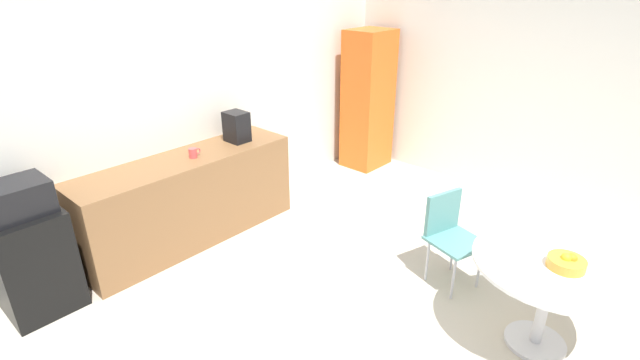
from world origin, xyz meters
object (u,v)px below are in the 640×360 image
object	(u,v)px
fruit_bowl	(567,262)
mug_white	(243,135)
round_table	(551,278)
locker_cabinet	(368,100)
chair_teal	(449,228)
mug_green	(193,153)
coffee_maker	(237,127)
microwave	(14,199)
mini_fridge	(33,262)

from	to	relation	value
fruit_bowl	mug_white	size ratio (longest dim) A/B	1.93
round_table	mug_white	xyz separation A→B (m)	(-0.09, 3.23, 0.35)
locker_cabinet	chair_teal	distance (m)	2.83
mug_green	coffee_maker	bearing A→B (deg)	5.44
microwave	mug_white	size ratio (longest dim) A/B	3.72
mini_fridge	mug_green	size ratio (longest dim) A/B	6.73
microwave	fruit_bowl	size ratio (longest dim) A/B	1.93
fruit_bowl	mug_green	bearing A→B (deg)	102.94
mini_fridge	mug_green	xyz separation A→B (m)	(1.54, -0.06, 0.51)
mug_green	coffee_maker	distance (m)	0.61
mini_fridge	mug_white	bearing A→B (deg)	0.26
microwave	mug_green	xyz separation A→B (m)	(1.54, -0.06, -0.05)
microwave	chair_teal	size ratio (longest dim) A/B	0.58
fruit_bowl	mug_white	bearing A→B (deg)	91.08
round_table	mug_green	bearing A→B (deg)	103.70
microwave	coffee_maker	size ratio (longest dim) A/B	1.50
fruit_bowl	coffee_maker	size ratio (longest dim) A/B	0.78
microwave	mug_green	distance (m)	1.54
mug_green	chair_teal	bearing A→B (deg)	-64.87
round_table	chair_teal	world-z (taller)	chair_teal
microwave	coffee_maker	xyz separation A→B (m)	(2.13, 0.00, 0.06)
locker_cabinet	mug_white	world-z (taller)	locker_cabinet
mini_fridge	chair_teal	size ratio (longest dim) A/B	1.05
fruit_bowl	coffee_maker	world-z (taller)	coffee_maker
mug_white	mug_green	world-z (taller)	same
chair_teal	coffee_maker	bearing A→B (deg)	101.30
microwave	mug_white	xyz separation A→B (m)	(2.23, 0.01, -0.05)
mini_fridge	fruit_bowl	world-z (taller)	mini_fridge
chair_teal	mug_white	world-z (taller)	mug_white
microwave	locker_cabinet	bearing A→B (deg)	-1.32
microwave	chair_teal	world-z (taller)	microwave
mug_white	coffee_maker	distance (m)	0.14
fruit_bowl	mug_green	size ratio (longest dim) A/B	1.93
mug_white	mug_green	bearing A→B (deg)	-174.43
coffee_maker	locker_cabinet	bearing A→B (deg)	-2.61
locker_cabinet	chair_teal	xyz separation A→B (m)	(-1.73, -2.20, -0.42)
locker_cabinet	fruit_bowl	bearing A→B (deg)	-122.52
round_table	coffee_maker	world-z (taller)	coffee_maker
round_table	fruit_bowl	bearing A→B (deg)	-108.41
mini_fridge	locker_cabinet	world-z (taller)	locker_cabinet
mug_white	mug_green	distance (m)	0.69
chair_teal	mug_white	size ratio (longest dim) A/B	6.43
coffee_maker	round_table	bearing A→B (deg)	-86.82
locker_cabinet	coffee_maker	xyz separation A→B (m)	(-2.19, 0.10, 0.12)
round_table	mug_green	xyz separation A→B (m)	(-0.77, 3.16, 0.35)
chair_teal	mug_green	bearing A→B (deg)	115.13
fruit_bowl	mug_white	xyz separation A→B (m)	(-0.06, 3.31, 0.17)
mini_fridge	round_table	world-z (taller)	mini_fridge
locker_cabinet	mug_green	distance (m)	2.79
round_table	chair_teal	bearing A→B (deg)	73.13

